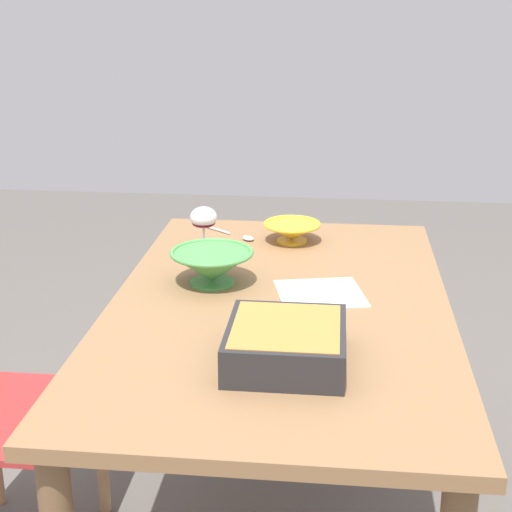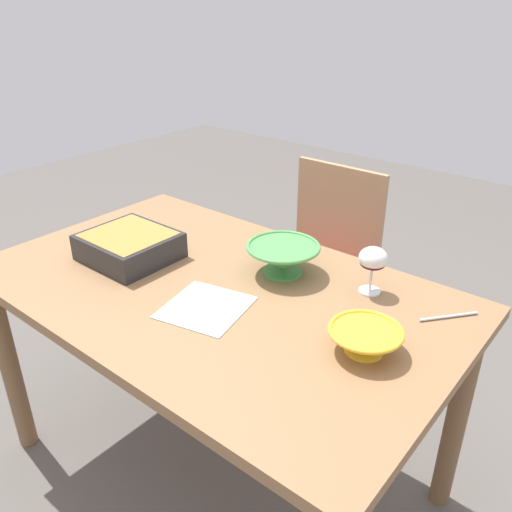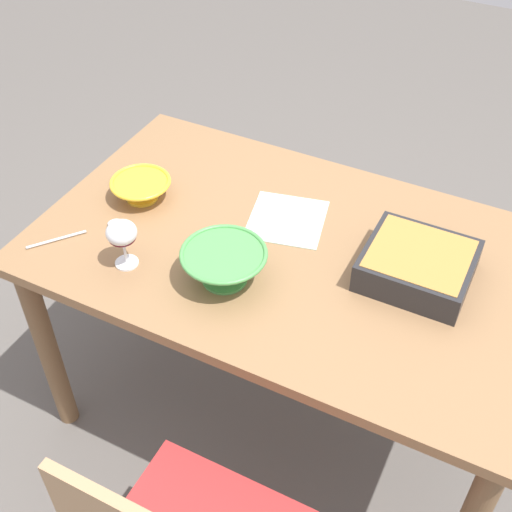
# 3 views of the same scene
# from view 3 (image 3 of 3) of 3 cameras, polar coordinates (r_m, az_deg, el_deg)

# --- Properties ---
(ground_plane) EXTENTS (8.00, 8.00, 0.00)m
(ground_plane) POSITION_cam_3_polar(r_m,az_deg,el_deg) (2.49, 2.46, -12.71)
(ground_plane) COLOR #5B5651
(dining_table) EXTENTS (1.47, 0.89, 0.78)m
(dining_table) POSITION_cam_3_polar(r_m,az_deg,el_deg) (1.97, 3.03, -1.53)
(dining_table) COLOR olive
(dining_table) RESTS_ON ground_plane
(wine_glass) EXTENTS (0.08, 0.08, 0.15)m
(wine_glass) POSITION_cam_3_polar(r_m,az_deg,el_deg) (1.82, -11.35, 1.76)
(wine_glass) COLOR white
(wine_glass) RESTS_ON dining_table
(casserole_dish) EXTENTS (0.28, 0.26, 0.09)m
(casserole_dish) POSITION_cam_3_polar(r_m,az_deg,el_deg) (1.83, 13.62, -0.67)
(casserole_dish) COLOR #262628
(casserole_dish) RESTS_ON dining_table
(mixing_bowl) EXTENTS (0.19, 0.19, 0.07)m
(mixing_bowl) POSITION_cam_3_polar(r_m,az_deg,el_deg) (2.09, -9.69, 5.81)
(mixing_bowl) COLOR yellow
(mixing_bowl) RESTS_ON dining_table
(small_bowl) EXTENTS (0.23, 0.23, 0.10)m
(small_bowl) POSITION_cam_3_polar(r_m,az_deg,el_deg) (1.77, -2.74, -0.71)
(small_bowl) COLOR #4C994C
(small_bowl) RESTS_ON dining_table
(serving_spoon) EXTENTS (0.19, 0.23, 0.01)m
(serving_spoon) POSITION_cam_3_polar(r_m,az_deg,el_deg) (2.01, -13.68, 2.28)
(serving_spoon) COLOR silver
(serving_spoon) RESTS_ON dining_table
(napkin) EXTENTS (0.26, 0.27, 0.00)m
(napkin) POSITION_cam_3_polar(r_m,az_deg,el_deg) (2.00, 2.65, 3.14)
(napkin) COLOR #B2CCB7
(napkin) RESTS_ON dining_table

